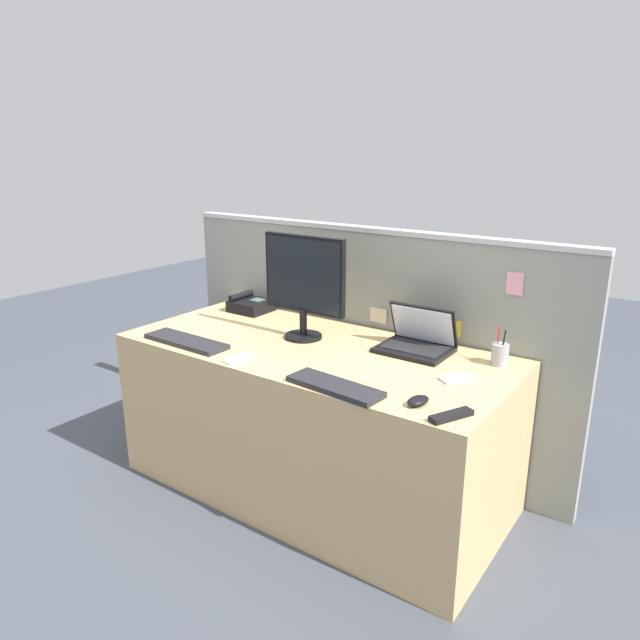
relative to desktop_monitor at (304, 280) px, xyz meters
name	(u,v)px	position (x,y,z in m)	size (l,w,h in m)	color
ground_plane	(314,487)	(0.12, -0.09, -1.03)	(10.00, 10.00, 0.00)	#424751
desk	(314,420)	(0.12, -0.09, -0.66)	(1.83, 0.83, 0.75)	tan
cubicle_divider	(364,344)	(0.12, 0.37, -0.40)	(2.27, 0.08, 1.26)	gray
desktop_monitor	(304,280)	(0.00, 0.00, 0.00)	(0.45, 0.18, 0.50)	black
laptop	(417,340)	(0.53, 0.15, -0.24)	(0.32, 0.25, 0.21)	black
desk_phone	(250,305)	(-0.53, 0.20, -0.25)	(0.21, 0.19, 0.10)	black
keyboard_main	(186,341)	(-0.40, -0.40, -0.28)	(0.45, 0.14, 0.02)	#232328
keyboard_spare	(335,386)	(0.47, -0.44, -0.28)	(0.40, 0.13, 0.02)	#232328
computer_mouse_right_hand	(418,401)	(0.80, -0.38, -0.27)	(0.06, 0.10, 0.03)	black
pen_cup	(500,354)	(0.90, 0.19, -0.24)	(0.07, 0.07, 0.17)	#99999E
cell_phone_white_slab	(238,359)	(-0.05, -0.41, -0.28)	(0.06, 0.14, 0.01)	silver
cell_phone_silver_slab	(456,379)	(0.82, -0.08, -0.28)	(0.07, 0.13, 0.01)	#B7BAC1
tv_remote	(451,416)	(0.94, -0.41, -0.28)	(0.04, 0.17, 0.02)	black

